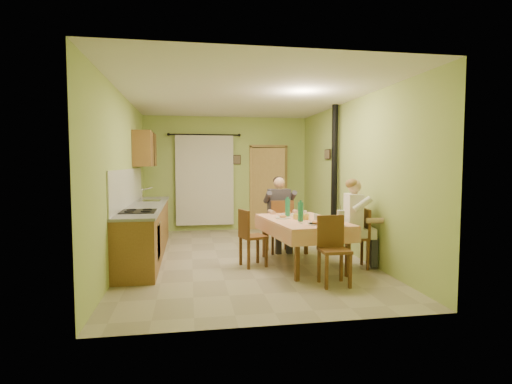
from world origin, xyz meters
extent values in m
cube|color=tan|center=(0.00, 0.00, 0.00)|extent=(4.00, 6.00, 0.01)
cube|color=#ACC465|center=(0.00, 3.00, 1.40)|extent=(4.00, 0.04, 2.80)
cube|color=#ACC465|center=(0.00, -3.00, 1.40)|extent=(4.00, 0.04, 2.80)
cube|color=#ACC465|center=(-2.00, 0.00, 1.40)|extent=(0.04, 6.00, 2.80)
cube|color=#ACC465|center=(2.00, 0.00, 1.40)|extent=(0.04, 6.00, 2.80)
cube|color=white|center=(0.00, 0.00, 2.80)|extent=(4.00, 6.00, 0.04)
cube|color=brown|center=(-1.70, 0.40, 0.44)|extent=(0.60, 3.60, 0.88)
cube|color=gray|center=(-1.70, 0.40, 0.90)|extent=(0.64, 3.64, 0.04)
cube|color=white|center=(-1.99, 0.40, 1.23)|extent=(0.02, 3.60, 0.66)
cube|color=silver|center=(-1.70, 1.20, 0.92)|extent=(0.42, 0.42, 0.03)
cube|color=black|center=(-1.70, -0.60, 0.93)|extent=(0.52, 0.56, 0.02)
cube|color=black|center=(-1.40, -0.60, 0.45)|extent=(0.01, 0.55, 0.55)
cube|color=brown|center=(-1.82, 1.70, 1.95)|extent=(0.35, 1.40, 0.70)
cylinder|color=black|center=(-0.55, 2.88, 2.35)|extent=(1.70, 0.04, 0.04)
cube|color=silver|center=(-0.55, 2.90, 1.25)|extent=(1.40, 0.06, 2.20)
cube|color=black|center=(1.05, 2.98, 1.03)|extent=(0.84, 0.03, 2.06)
cube|color=tan|center=(0.60, 2.97, 1.03)|extent=(0.06, 0.06, 2.12)
cube|color=tan|center=(1.50, 2.97, 1.03)|extent=(0.06, 0.06, 2.12)
cube|color=tan|center=(1.05, 2.97, 2.09)|extent=(0.96, 0.06, 0.06)
cube|color=tan|center=(1.02, 2.82, 1.02)|extent=(0.78, 0.34, 2.04)
cube|color=#EEA27B|center=(0.87, -0.74, 0.74)|extent=(1.27, 1.89, 0.04)
cube|color=#EEA27B|center=(0.97, -1.62, 0.63)|extent=(1.05, 0.14, 0.22)
cube|color=#EEA27B|center=(0.76, 0.14, 0.63)|extent=(1.05, 0.14, 0.22)
cube|color=#EEA27B|center=(0.34, -0.80, 0.63)|extent=(0.23, 1.76, 0.22)
cube|color=#EEA27B|center=(1.39, -0.68, 0.63)|extent=(0.23, 1.76, 0.22)
cylinder|color=white|center=(0.78, -0.12, 0.77)|extent=(0.25, 0.25, 0.02)
ellipsoid|color=#CC7233|center=(0.78, -0.12, 0.79)|extent=(0.12, 0.12, 0.05)
cylinder|color=white|center=(0.92, -1.32, 0.77)|extent=(0.25, 0.25, 0.02)
ellipsoid|color=#CC7233|center=(0.92, -1.32, 0.79)|extent=(0.12, 0.12, 0.05)
cylinder|color=white|center=(1.15, -1.07, 0.77)|extent=(0.25, 0.25, 0.02)
ellipsoid|color=#CC7233|center=(1.15, -1.07, 0.79)|extent=(0.12, 0.12, 0.05)
cylinder|color=white|center=(0.58, -0.58, 0.77)|extent=(0.25, 0.25, 0.02)
ellipsoid|color=#CC7233|center=(0.58, -0.58, 0.79)|extent=(0.12, 0.12, 0.05)
cylinder|color=gold|center=(0.86, -0.69, 0.80)|extent=(0.26, 0.26, 0.08)
cylinder|color=white|center=(0.93, -1.29, 0.77)|extent=(0.28, 0.28, 0.02)
cube|color=tan|center=(0.94, -1.32, 0.79)|extent=(0.07, 0.06, 0.03)
cube|color=tan|center=(0.92, -1.27, 0.79)|extent=(0.06, 0.07, 0.03)
cube|color=tan|center=(0.93, -1.22, 0.79)|extent=(0.06, 0.07, 0.03)
cube|color=tan|center=(0.93, -1.28, 0.79)|extent=(0.07, 0.07, 0.03)
cube|color=tan|center=(0.95, -1.35, 0.79)|extent=(0.06, 0.04, 0.03)
cube|color=tan|center=(0.88, -1.31, 0.79)|extent=(0.06, 0.07, 0.03)
cube|color=tan|center=(0.98, -1.30, 0.79)|extent=(0.07, 0.07, 0.03)
cylinder|color=silver|center=(1.06, -0.85, 0.81)|extent=(0.07, 0.07, 0.10)
cylinder|color=silver|center=(1.01, -0.39, 0.81)|extent=(0.07, 0.07, 0.10)
cylinder|color=white|center=(1.21, -1.50, 0.88)|extent=(0.11, 0.11, 0.22)
cylinder|color=silver|center=(1.21, -1.50, 0.91)|extent=(0.02, 0.02, 0.30)
cube|color=brown|center=(0.73, 0.32, 0.48)|extent=(0.46, 0.46, 0.04)
cube|color=brown|center=(0.74, 0.12, 0.74)|extent=(0.43, 0.07, 0.49)
cube|color=brown|center=(1.01, -1.80, 0.48)|extent=(0.39, 0.39, 0.04)
cube|color=brown|center=(1.01, -1.63, 0.72)|extent=(0.39, 0.04, 0.44)
cube|color=brown|center=(1.66, -0.97, 0.48)|extent=(0.44, 0.44, 0.04)
cube|color=brown|center=(1.84, -1.00, 0.72)|extent=(0.09, 0.39, 0.44)
cube|color=brown|center=(0.09, -0.62, 0.48)|extent=(0.46, 0.46, 0.04)
cube|color=brown|center=(-0.07, -0.66, 0.71)|extent=(0.14, 0.37, 0.42)
cube|color=#38333D|center=(0.74, 0.22, 0.56)|extent=(0.39, 0.43, 0.16)
cube|color=#38333D|center=(0.73, 0.35, 0.91)|extent=(0.42, 0.25, 0.54)
sphere|color=tan|center=(0.73, 0.34, 1.30)|extent=(0.21, 0.21, 0.21)
ellipsoid|color=black|center=(0.72, 0.38, 1.34)|extent=(0.21, 0.21, 0.16)
cube|color=white|center=(1.76, -0.99, 0.56)|extent=(0.45, 0.41, 0.16)
cube|color=white|center=(1.63, -0.97, 0.91)|extent=(0.27, 0.43, 0.54)
sphere|color=tan|center=(1.64, -0.97, 1.30)|extent=(0.21, 0.21, 0.21)
ellipsoid|color=olive|center=(1.61, -0.96, 1.34)|extent=(0.21, 0.21, 0.16)
cylinder|color=black|center=(1.90, 0.60, 1.40)|extent=(0.12, 0.12, 2.80)
cylinder|color=black|center=(1.90, 0.60, 0.15)|extent=(0.24, 0.24, 0.30)
cube|color=black|center=(0.25, 2.97, 1.75)|extent=(0.19, 0.03, 0.23)
cube|color=brown|center=(1.97, 1.20, 1.85)|extent=(0.03, 0.31, 0.21)
camera|label=1|loc=(-0.92, -6.90, 1.66)|focal=28.00mm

